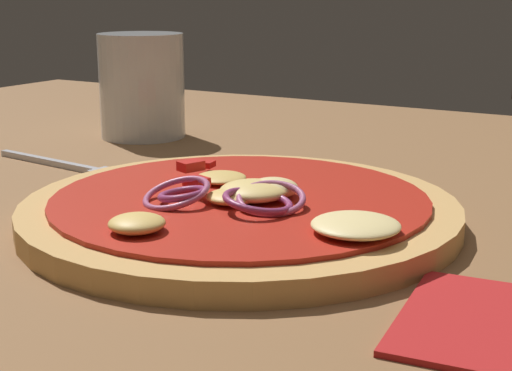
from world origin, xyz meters
name	(u,v)px	position (x,y,z in m)	size (l,w,h in m)	color
dining_table	(293,282)	(0.00, 0.00, 0.02)	(1.41, 1.09, 0.04)	brown
pizza	(241,209)	(-0.05, 0.03, 0.04)	(0.27, 0.27, 0.03)	tan
fork	(73,167)	(-0.25, 0.09, 0.04)	(0.17, 0.03, 0.01)	silver
beer_glass	(142,92)	(-0.29, 0.23, 0.08)	(0.08, 0.08, 0.10)	silver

